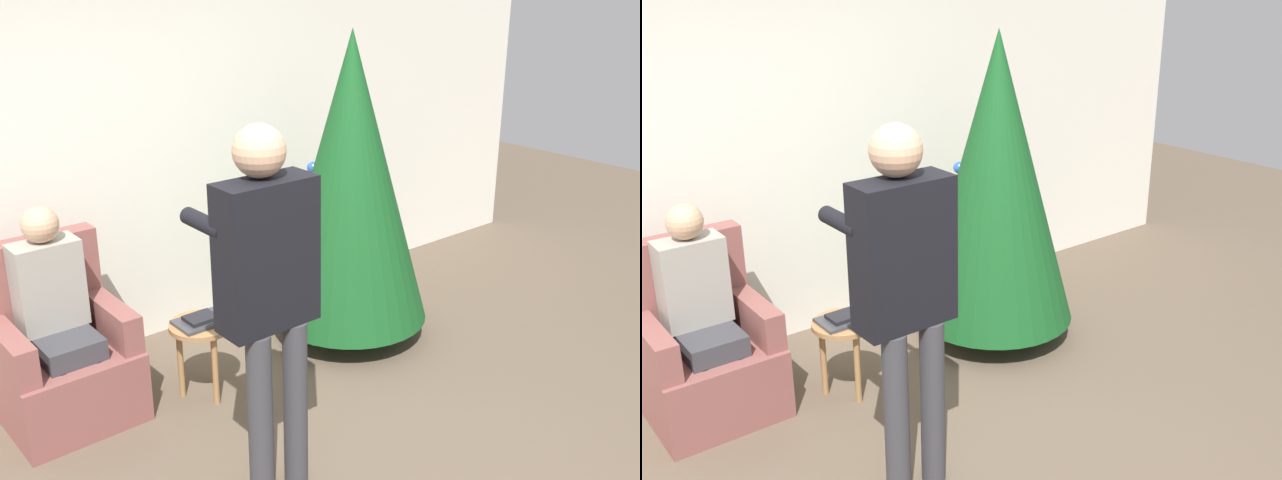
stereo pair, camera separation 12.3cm
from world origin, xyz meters
TOP-DOWN VIEW (x-y plane):
  - wall_back at (0.00, 2.23)m, footprint 8.00×0.06m
  - christmas_tree at (1.28, 1.33)m, footprint 1.06×1.06m
  - armchair at (-0.62, 1.65)m, footprint 0.69×0.69m
  - person_seated at (-0.62, 1.62)m, footprint 0.36×0.46m
  - person_standing at (-0.07, 0.38)m, footprint 0.47×0.57m
  - side_stool at (0.09, 1.30)m, footprint 0.38×0.38m
  - laptop at (0.09, 1.30)m, footprint 0.29×0.22m
  - book at (0.09, 1.30)m, footprint 0.18×0.14m

SIDE VIEW (x-z plane):
  - armchair at x=-0.62m, z-range -0.16..0.85m
  - side_stool at x=0.09m, z-range 0.15..0.63m
  - laptop at x=0.09m, z-range 0.48..0.50m
  - book at x=0.09m, z-range 0.50..0.52m
  - person_seated at x=-0.62m, z-range 0.06..1.29m
  - person_standing at x=-0.07m, z-range 0.20..2.01m
  - christmas_tree at x=1.28m, z-range 0.08..2.16m
  - wall_back at x=0.00m, z-range 0.00..2.70m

